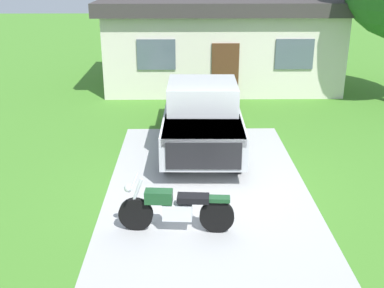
# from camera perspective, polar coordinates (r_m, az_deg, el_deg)

# --- Properties ---
(ground_plane) EXTENTS (80.00, 80.00, 0.00)m
(ground_plane) POSITION_cam_1_polar(r_m,az_deg,el_deg) (10.99, 1.86, -5.23)
(ground_plane) COLOR #437E28
(driveway_pad) EXTENTS (4.56, 8.27, 0.01)m
(driveway_pad) POSITION_cam_1_polar(r_m,az_deg,el_deg) (10.99, 1.86, -5.22)
(driveway_pad) COLOR #A6A6A6
(driveway_pad) RESTS_ON ground
(motorcycle) EXTENTS (2.21, 0.70, 1.09)m
(motorcycle) POSITION_cam_1_polar(r_m,az_deg,el_deg) (9.12, -2.02, -7.72)
(motorcycle) COLOR black
(motorcycle) RESTS_ON ground
(pickup_truck) EXTENTS (2.12, 5.67, 1.90)m
(pickup_truck) POSITION_cam_1_polar(r_m,az_deg,el_deg) (13.26, 1.20, 3.85)
(pickup_truck) COLOR black
(pickup_truck) RESTS_ON ground
(neighbor_house) EXTENTS (9.60, 5.60, 3.50)m
(neighbor_house) POSITION_cam_1_polar(r_m,az_deg,el_deg) (20.16, 3.43, 12.16)
(neighbor_house) COLOR beige
(neighbor_house) RESTS_ON ground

